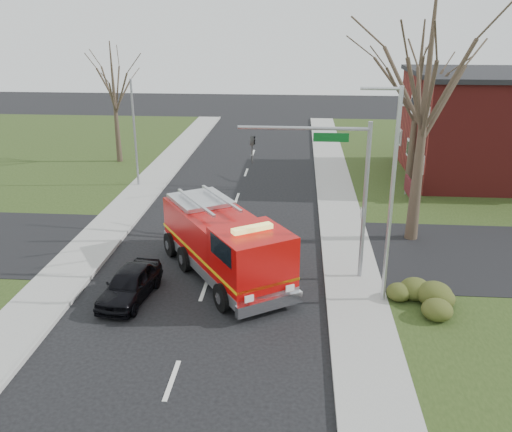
{
  "coord_description": "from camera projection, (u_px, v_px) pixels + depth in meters",
  "views": [
    {
      "loc": [
        3.72,
        -19.76,
        10.62
      ],
      "look_at": [
        1.87,
        3.54,
        2.0
      ],
      "focal_mm": 38.0,
      "sensor_mm": 36.0,
      "label": 1
    }
  ],
  "objects": [
    {
      "name": "fire_engine",
      "position": [
        225.0,
        246.0,
        23.07
      ],
      "size": [
        6.54,
        8.14,
        3.2
      ],
      "rotation": [
        0.0,
        0.0,
        0.57
      ],
      "color": "#AF0908",
      "rests_on": "ground"
    },
    {
      "name": "health_center_sign",
      "position": [
        408.0,
        187.0,
        33.03
      ],
      "size": [
        0.12,
        2.0,
        1.4
      ],
      "color": "#53131B",
      "rests_on": "ground"
    },
    {
      "name": "hedge_corner",
      "position": [
        433.0,
        297.0,
        20.62
      ],
      "size": [
        2.8,
        2.0,
        0.9
      ],
      "primitive_type": "ellipsoid",
      "color": "#383F16",
      "rests_on": "lawn_right"
    },
    {
      "name": "utility_pole_far",
      "position": [
        135.0,
        134.0,
        34.82
      ],
      "size": [
        0.14,
        0.14,
        7.0
      ],
      "primitive_type": "cylinder",
      "color": "gray",
      "rests_on": "ground"
    },
    {
      "name": "sidewalk_right",
      "position": [
        356.0,
        294.0,
        21.94
      ],
      "size": [
        2.4,
        80.0,
        0.15
      ],
      "primitive_type": "cube",
      "color": "gray",
      "rests_on": "ground"
    },
    {
      "name": "ground",
      "position": [
        204.0,
        289.0,
        22.43
      ],
      "size": [
        120.0,
        120.0,
        0.0
      ],
      "primitive_type": "plane",
      "color": "black",
      "rests_on": "ground"
    },
    {
      "name": "bare_tree_left",
      "position": [
        114.0,
        90.0,
        39.95
      ],
      "size": [
        4.5,
        4.5,
        9.0
      ],
      "color": "#3A2C22",
      "rests_on": "ground"
    },
    {
      "name": "bare_tree_far",
      "position": [
        418.0,
        88.0,
        33.4
      ],
      "size": [
        5.25,
        5.25,
        10.5
      ],
      "color": "#3A2C22",
      "rests_on": "ground"
    },
    {
      "name": "traffic_signal_mast",
      "position": [
        335.0,
        173.0,
        21.81
      ],
      "size": [
        5.29,
        0.18,
        6.8
      ],
      "color": "gray",
      "rests_on": "ground"
    },
    {
      "name": "bare_tree_near",
      "position": [
        426.0,
        91.0,
        24.77
      ],
      "size": [
        6.0,
        6.0,
        12.0
      ],
      "color": "#3A2C22",
      "rests_on": "ground"
    },
    {
      "name": "sidewalk_left",
      "position": [
        59.0,
        282.0,
        22.86
      ],
      "size": [
        2.4,
        80.0,
        0.15
      ],
      "primitive_type": "cube",
      "color": "gray",
      "rests_on": "ground"
    },
    {
      "name": "streetlight_pole",
      "position": [
        390.0,
        193.0,
        19.85
      ],
      "size": [
        1.48,
        0.16,
        8.4
      ],
      "color": "#B7BABF",
      "rests_on": "ground"
    },
    {
      "name": "parked_car_maroon",
      "position": [
        130.0,
        284.0,
        21.47
      ],
      "size": [
        2.04,
        4.03,
        1.32
      ],
      "primitive_type": "imported",
      "rotation": [
        0.0,
        0.0,
        -0.13
      ],
      "color": "black",
      "rests_on": "ground"
    }
  ]
}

